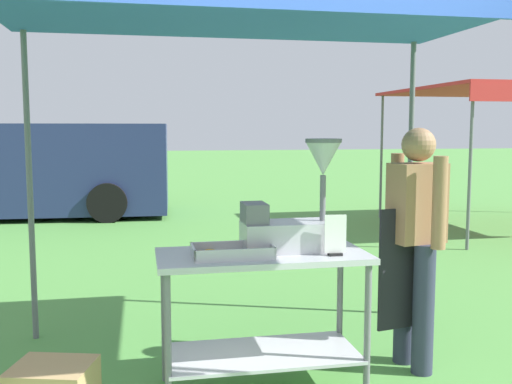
{
  "coord_description": "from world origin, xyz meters",
  "views": [
    {
      "loc": [
        -0.47,
        -2.0,
        1.6
      ],
      "look_at": [
        0.23,
        1.58,
        1.21
      ],
      "focal_mm": 40.88,
      "sensor_mm": 36.0,
      "label": 1
    }
  ],
  "objects_px": {
    "donut_cart": "(262,292)",
    "vendor": "(415,235)",
    "donut_fryer": "(294,215)",
    "menu_sign": "(335,238)",
    "van_navy": "(20,169)",
    "donut_tray": "(232,253)",
    "stall_canopy": "(259,13)"
  },
  "relations": [
    {
      "from": "donut_cart",
      "to": "vendor",
      "type": "distance_m",
      "value": 1.1
    },
    {
      "from": "donut_fryer",
      "to": "donut_cart",
      "type": "bearing_deg",
      "value": -169.4
    },
    {
      "from": "donut_cart",
      "to": "menu_sign",
      "type": "relative_size",
      "value": 5.21
    },
    {
      "from": "menu_sign",
      "to": "van_navy",
      "type": "bearing_deg",
      "value": 112.28
    },
    {
      "from": "donut_cart",
      "to": "vendor",
      "type": "relative_size",
      "value": 0.79
    },
    {
      "from": "menu_sign",
      "to": "van_navy",
      "type": "relative_size",
      "value": 0.04
    },
    {
      "from": "vendor",
      "to": "donut_fryer",
      "type": "bearing_deg",
      "value": -173.91
    },
    {
      "from": "donut_cart",
      "to": "van_navy",
      "type": "relative_size",
      "value": 0.23
    },
    {
      "from": "vendor",
      "to": "van_navy",
      "type": "relative_size",
      "value": 0.3
    },
    {
      "from": "donut_tray",
      "to": "donut_cart",
      "type": "bearing_deg",
      "value": 20.67
    },
    {
      "from": "stall_canopy",
      "to": "van_navy",
      "type": "height_order",
      "value": "stall_canopy"
    },
    {
      "from": "donut_fryer",
      "to": "vendor",
      "type": "xyz_separation_m",
      "value": [
        0.85,
        0.09,
        -0.18
      ]
    },
    {
      "from": "donut_tray",
      "to": "menu_sign",
      "type": "xyz_separation_m",
      "value": [
        0.61,
        -0.08,
        0.08
      ]
    },
    {
      "from": "stall_canopy",
      "to": "donut_tray",
      "type": "bearing_deg",
      "value": -138.86
    },
    {
      "from": "donut_cart",
      "to": "stall_canopy",
      "type": "bearing_deg",
      "value": 90.0
    },
    {
      "from": "stall_canopy",
      "to": "donut_cart",
      "type": "height_order",
      "value": "stall_canopy"
    },
    {
      "from": "donut_cart",
      "to": "donut_fryer",
      "type": "xyz_separation_m",
      "value": [
        0.2,
        0.04,
        0.46
      ]
    },
    {
      "from": "donut_cart",
      "to": "van_navy",
      "type": "xyz_separation_m",
      "value": [
        -2.88,
        7.87,
        0.26
      ]
    },
    {
      "from": "donut_cart",
      "to": "van_navy",
      "type": "bearing_deg",
      "value": 110.1
    },
    {
      "from": "stall_canopy",
      "to": "menu_sign",
      "type": "height_order",
      "value": "stall_canopy"
    },
    {
      "from": "vendor",
      "to": "van_navy",
      "type": "bearing_deg",
      "value": 116.95
    },
    {
      "from": "donut_fryer",
      "to": "donut_tray",
      "type": "bearing_deg",
      "value": -164.33
    },
    {
      "from": "donut_fryer",
      "to": "van_navy",
      "type": "height_order",
      "value": "van_navy"
    },
    {
      "from": "donut_tray",
      "to": "menu_sign",
      "type": "relative_size",
      "value": 1.93
    },
    {
      "from": "menu_sign",
      "to": "van_navy",
      "type": "height_order",
      "value": "van_navy"
    },
    {
      "from": "donut_cart",
      "to": "donut_tray",
      "type": "bearing_deg",
      "value": -159.33
    },
    {
      "from": "menu_sign",
      "to": "vendor",
      "type": "xyz_separation_m",
      "value": [
        0.65,
        0.28,
        -0.06
      ]
    },
    {
      "from": "stall_canopy",
      "to": "donut_cart",
      "type": "distance_m",
      "value": 1.67
    },
    {
      "from": "donut_fryer",
      "to": "van_navy",
      "type": "bearing_deg",
      "value": 111.49
    },
    {
      "from": "donut_tray",
      "to": "van_navy",
      "type": "height_order",
      "value": "van_navy"
    },
    {
      "from": "menu_sign",
      "to": "stall_canopy",
      "type": "bearing_deg",
      "value": 148.54
    },
    {
      "from": "donut_fryer",
      "to": "van_navy",
      "type": "distance_m",
      "value": 8.42
    }
  ]
}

